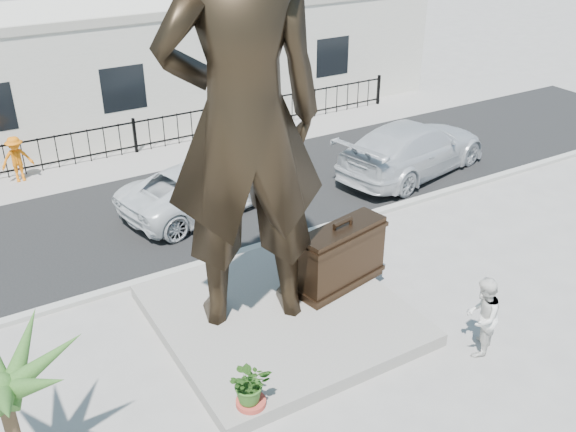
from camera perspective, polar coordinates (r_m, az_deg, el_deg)
name	(u,v)px	position (r m, az deg, el deg)	size (l,w,h in m)	color
ground	(336,350)	(13.93, 4.29, -11.76)	(100.00, 100.00, 0.00)	#9E9991
street	(188,203)	(19.92, -8.84, 1.11)	(40.00, 7.00, 0.01)	black
curb	(240,253)	(17.07, -4.29, -3.27)	(40.00, 0.25, 0.12)	#A5A399
far_sidewalk	(144,160)	(23.37, -12.66, 4.91)	(40.00, 2.50, 0.02)	#9E9991
plinth	(280,314)	(14.61, -0.69, -8.74)	(5.20, 5.20, 0.30)	gray
fence	(135,137)	(23.87, -13.45, 6.84)	(22.00, 0.10, 1.20)	black
building	(96,67)	(27.27, -16.71, 12.60)	(28.00, 7.00, 4.40)	silver
statue	(243,121)	(12.42, -4.00, 8.47)	(3.25, 2.13, 8.91)	black
suitcase	(341,257)	(14.92, 4.75, -3.64)	(2.24, 0.71, 1.58)	black
tourist	(482,317)	(13.89, 16.86, -8.57)	(0.87, 0.68, 1.78)	white
car_white	(205,187)	(19.24, -7.42, 2.62)	(2.39, 5.18, 1.44)	silver
car_silver	(413,148)	(21.90, 11.07, 5.96)	(2.43, 5.98, 1.74)	silver
worker	(17,159)	(22.61, -22.96, 4.68)	(0.99, 0.57, 1.54)	orange
planter	(251,408)	(12.36, -3.29, -16.69)	(0.56, 0.56, 0.40)	#B53C2F
shrub	(250,382)	(11.93, -3.38, -14.54)	(0.77, 0.67, 0.86)	#315E1E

